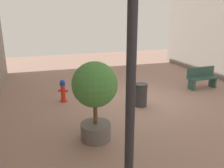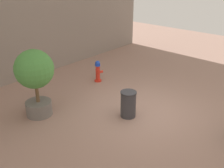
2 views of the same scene
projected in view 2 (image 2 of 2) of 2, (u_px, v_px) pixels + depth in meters
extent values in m
plane|color=#9E7A6B|center=(144.00, 111.00, 8.68)|extent=(23.40, 23.40, 0.00)
cylinder|color=red|center=(98.00, 80.00, 10.90)|extent=(0.29, 0.29, 0.05)
cylinder|color=red|center=(98.00, 73.00, 10.76)|extent=(0.17, 0.17, 0.61)
cylinder|color=blue|center=(98.00, 65.00, 10.63)|extent=(0.21, 0.21, 0.06)
sphere|color=blue|center=(98.00, 63.00, 10.59)|extent=(0.20, 0.20, 0.20)
cylinder|color=red|center=(97.00, 70.00, 10.84)|extent=(0.15, 0.13, 0.08)
cylinder|color=red|center=(99.00, 72.00, 10.62)|extent=(0.15, 0.13, 0.08)
cylinder|color=red|center=(101.00, 72.00, 10.80)|extent=(0.15, 0.17, 0.10)
cylinder|color=slate|center=(39.00, 108.00, 8.40)|extent=(0.80, 0.80, 0.45)
cylinder|color=brown|center=(37.00, 91.00, 8.16)|extent=(0.11, 0.11, 0.73)
sphere|color=#4C9342|center=(34.00, 69.00, 7.87)|extent=(1.17, 1.17, 1.17)
cylinder|color=#38383D|center=(128.00, 105.00, 8.24)|extent=(0.47, 0.47, 0.79)
cylinder|color=#2C2C30|center=(129.00, 92.00, 8.07)|extent=(0.50, 0.50, 0.04)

